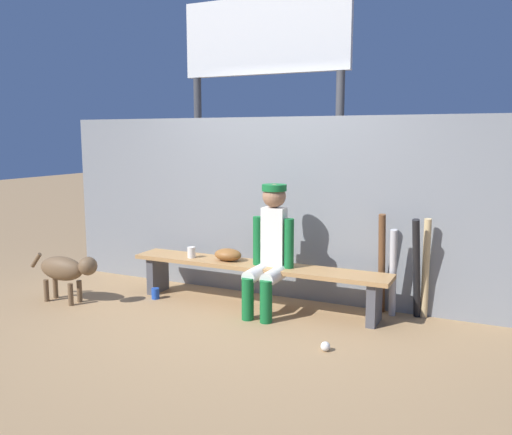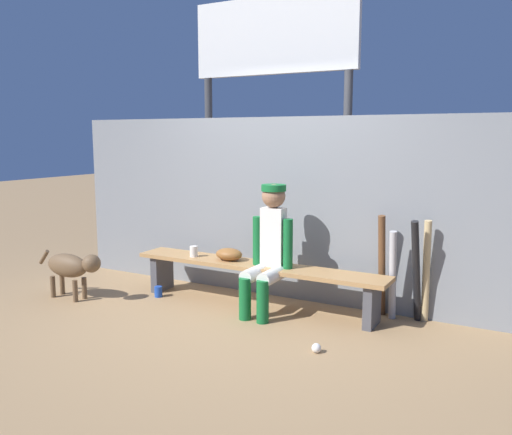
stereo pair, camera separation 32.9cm
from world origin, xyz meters
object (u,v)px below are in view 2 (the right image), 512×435
bat_wood_natural (426,272)px  scoreboard (278,64)px  bat_aluminum_silver (393,276)px  dog (71,266)px  player_seated (268,245)px  cup_on_bench (194,251)px  baseball_glove (229,254)px  bat_wood_dark (382,266)px  cup_on_ground (158,292)px  baseball (316,348)px  bat_aluminum_black (416,272)px  dugout_bench (256,273)px

bat_wood_natural → scoreboard: scoreboard is taller
bat_aluminum_silver → dog: (-3.00, -0.94, -0.07)m
dog → player_seated: bearing=17.0°
cup_on_bench → baseball_glove: bearing=6.5°
bat_wood_dark → scoreboard: 2.93m
bat_wood_dark → cup_on_ground: 2.27m
player_seated → cup_on_ground: (-1.21, -0.12, -0.59)m
cup_on_bench → baseball: bearing=-23.7°
baseball_glove → dog: size_ratio=0.33×
baseball_glove → dog: bearing=-154.3°
bat_wood_natural → scoreboard: bearing=149.6°
bat_aluminum_black → dog: 3.34m
player_seated → bat_wood_dark: (0.95, 0.39, -0.17)m
bat_aluminum_silver → bat_wood_natural: size_ratio=0.89×
dugout_bench → scoreboard: 2.72m
bat_aluminum_silver → cup_on_ground: bat_aluminum_silver is taller
cup_on_ground → baseball_glove: bearing=17.1°
bat_wood_natural → baseball_glove: bearing=-169.9°
bat_aluminum_silver → cup_on_ground: bearing=-168.4°
baseball_glove → dog: (-1.44, -0.69, -0.15)m
bat_wood_natural → cup_on_bench: bat_wood_natural is taller
bat_wood_dark → bat_aluminum_black: bat_wood_dark is taller
dugout_bench → dog: size_ratio=3.08×
baseball_glove → bat_wood_natural: size_ratio=0.30×
baseball_glove → cup_on_bench: bearing=-173.5°
bat_aluminum_silver → bat_aluminum_black: (0.21, -0.00, 0.06)m
baseball_glove → player_seated: bearing=-11.8°
cup_on_ground → baseball: bearing=-15.4°
baseball_glove → cup_on_bench: size_ratio=2.55×
player_seated → cup_on_ground: size_ratio=10.89×
baseball → cup_on_ground: cup_on_ground is taller
player_seated → bat_wood_dark: bearing=22.4°
scoreboard → baseball: bearing=-56.9°
player_seated → bat_wood_natural: (1.34, 0.43, -0.18)m
bat_wood_natural → bat_aluminum_black: bearing=-129.6°
baseball_glove → cup_on_ground: bearing=-162.9°
dog → bat_wood_natural: bearing=17.3°
dugout_bench → baseball: bearing=-38.9°
bat_wood_dark → dugout_bench: bearing=-165.7°
bat_aluminum_black → cup_on_ground: (-2.48, -0.47, -0.41)m
bat_aluminum_silver → baseball: (-0.30, -1.01, -0.37)m
cup_on_ground → dugout_bench: bearing=12.2°
baseball_glove → cup_on_bench: 0.40m
bat_aluminum_silver → baseball: bat_aluminum_silver is taller
player_seated → scoreboard: size_ratio=0.34×
cup_on_bench → scoreboard: size_ratio=0.03×
dugout_bench → bat_wood_dark: 1.19m
baseball_glove → bat_wood_dark: size_ratio=0.30×
bat_aluminum_silver → baseball: bearing=-106.5°
player_seated → bat_aluminum_silver: 1.15m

